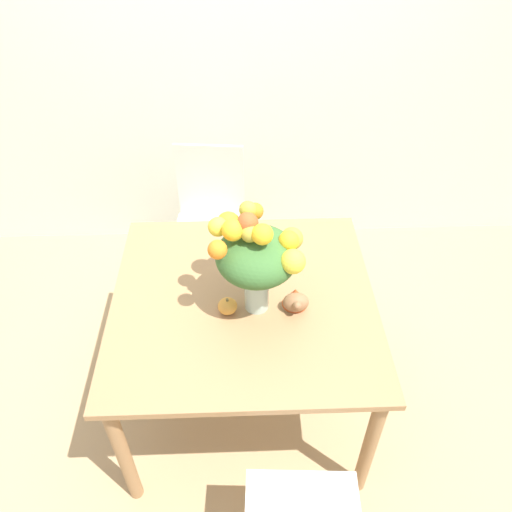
% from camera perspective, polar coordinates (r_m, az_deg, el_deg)
% --- Properties ---
extents(ground_plane, '(12.00, 12.00, 0.00)m').
position_cam_1_polar(ground_plane, '(2.79, -1.22, -15.65)').
color(ground_plane, tan).
extents(wall_back, '(8.00, 0.06, 2.70)m').
position_cam_1_polar(wall_back, '(3.10, -2.19, 22.96)').
color(wall_back, silver).
rests_on(wall_back, ground_plane).
extents(dining_table, '(1.15, 1.11, 0.76)m').
position_cam_1_polar(dining_table, '(2.25, -1.47, -6.50)').
color(dining_table, '#9E754C').
rests_on(dining_table, ground_plane).
extents(flower_vase, '(0.37, 0.37, 0.49)m').
position_cam_1_polar(flower_vase, '(1.95, -0.04, 0.11)').
color(flower_vase, '#B2CCBC').
rests_on(flower_vase, dining_table).
extents(pumpkin, '(0.08, 0.08, 0.08)m').
position_cam_1_polar(pumpkin, '(2.11, -3.36, -5.73)').
color(pumpkin, gold).
rests_on(pumpkin, dining_table).
extents(turkey_figurine, '(0.11, 0.15, 0.09)m').
position_cam_1_polar(turkey_figurine, '(2.12, 4.45, -4.93)').
color(turkey_figurine, '#936642').
rests_on(turkey_figurine, dining_table).
extents(dining_chair_near_window, '(0.46, 0.46, 0.95)m').
position_cam_1_polar(dining_chair_near_window, '(3.03, -5.37, 3.77)').
color(dining_chair_near_window, silver).
rests_on(dining_chair_near_window, ground_plane).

